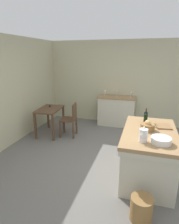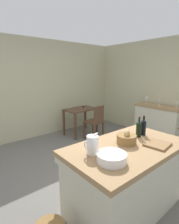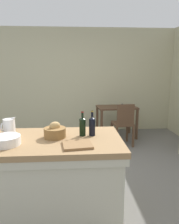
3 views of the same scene
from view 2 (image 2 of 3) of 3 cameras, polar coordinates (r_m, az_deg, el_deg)
name	(u,v)px [view 2 (image 2 of 3)]	position (r m, az deg, el deg)	size (l,w,h in m)	color
ground_plane	(102,177)	(3.17, 4.13, -20.45)	(6.76, 6.76, 0.00)	#66635E
wall_back	(35,89)	(4.88, -17.44, 7.19)	(5.32, 0.12, 2.60)	#B7B28E
wall_right	(179,90)	(4.86, 27.28, 6.32)	(0.12, 5.20, 2.60)	#B7B28E
island_table	(126,175)	(2.39, 11.97, -19.57)	(1.55, 0.90, 0.88)	#99754C
side_cabinet	(158,123)	(4.82, 21.60, -3.38)	(0.52, 1.16, 0.92)	#99754C
writing_desk	(81,113)	(4.90, -2.94, -0.24)	(0.95, 0.64, 0.79)	#513826
wooden_chair	(95,121)	(4.51, 1.92, -3.02)	(0.44, 0.44, 0.91)	#513826
pitcher	(92,145)	(1.90, 0.95, -10.69)	(0.17, 0.13, 0.25)	white
wash_bowl	(112,158)	(1.79, 7.31, -14.67)	(0.30, 0.30, 0.09)	white
bread_basket	(127,138)	(2.23, 12.10, -8.49)	(0.24, 0.24, 0.18)	olive
cutting_board	(157,144)	(2.30, 21.47, -9.85)	(0.29, 0.26, 0.02)	olive
wine_bottle_dark	(143,127)	(2.56, 17.32, -4.72)	(0.07, 0.07, 0.29)	black
wine_bottle_amber	(139,129)	(2.47, 15.92, -5.31)	(0.07, 0.07, 0.28)	black
wine_glass_far_left	(177,103)	(4.57, 26.91, 2.58)	(0.07, 0.07, 0.16)	white
wine_glass_left	(160,101)	(4.73, 22.13, 3.49)	(0.07, 0.07, 0.18)	white
wine_glass_middle	(147,99)	(4.91, 18.27, 4.10)	(0.07, 0.07, 0.18)	white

